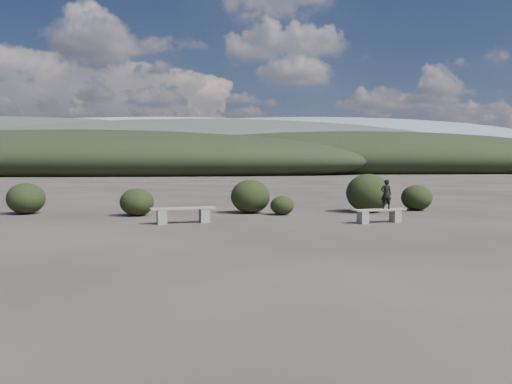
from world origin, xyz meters
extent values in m
plane|color=#2C2722|center=(0.00, 0.00, 0.00)|extent=(1200.00, 1200.00, 0.00)
cube|color=gray|center=(-3.49, 5.79, 0.22)|extent=(0.36, 0.44, 0.45)
cube|color=gray|center=(-2.20, 6.11, 0.22)|extent=(0.36, 0.44, 0.45)
cube|color=gray|center=(-2.84, 5.95, 0.47)|extent=(2.04, 0.88, 0.06)
cube|color=gray|center=(2.72, 5.38, 0.20)|extent=(0.31, 0.39, 0.39)
cube|color=gray|center=(3.86, 5.65, 0.20)|extent=(0.31, 0.39, 0.39)
cube|color=gray|center=(3.29, 5.52, 0.42)|extent=(1.80, 0.75, 0.05)
imported|color=black|center=(3.52, 5.57, 0.90)|extent=(0.36, 0.26, 0.93)
ellipsoid|color=black|center=(-4.63, 8.49, 0.50)|extent=(1.21, 1.21, 0.99)
ellipsoid|color=black|center=(-0.49, 9.15, 0.64)|extent=(1.49, 1.49, 1.28)
ellipsoid|color=black|center=(0.62, 8.36, 0.35)|extent=(0.87, 0.87, 0.70)
ellipsoid|color=black|center=(4.08, 9.09, 0.75)|extent=(1.70, 1.70, 1.49)
ellipsoid|color=black|center=(6.29, 9.73, 0.51)|extent=(1.23, 1.23, 1.03)
ellipsoid|color=black|center=(-8.84, 9.53, 0.58)|extent=(1.37, 1.37, 1.16)
ellipsoid|color=black|center=(-25.00, 90.00, 2.70)|extent=(110.00, 40.00, 12.00)
ellipsoid|color=black|center=(35.00, 110.00, 3.15)|extent=(120.00, 44.00, 14.00)
ellipsoid|color=#2D352C|center=(0.00, 160.00, 5.40)|extent=(190.00, 64.00, 24.00)
ellipsoid|color=#2D352C|center=(-90.00, 220.00, 7.20)|extent=(240.00, 80.00, 32.00)
ellipsoid|color=slate|center=(70.00, 300.00, 9.90)|extent=(340.00, 110.00, 44.00)
ellipsoid|color=gray|center=(-30.00, 400.00, 12.60)|extent=(460.00, 140.00, 56.00)
camera|label=1|loc=(-1.99, -9.66, 1.79)|focal=35.00mm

